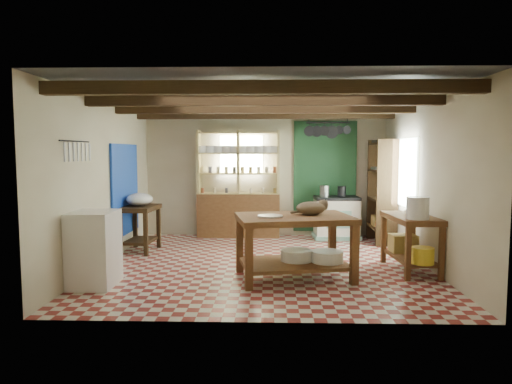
{
  "coord_description": "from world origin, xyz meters",
  "views": [
    {
      "loc": [
        0.08,
        -7.08,
        1.76
      ],
      "look_at": [
        -0.13,
        0.3,
        1.11
      ],
      "focal_mm": 32.0,
      "sensor_mm": 36.0,
      "label": 1
    }
  ],
  "objects_px": {
    "work_table": "(294,247)",
    "prep_table": "(140,229)",
    "cat": "(311,208)",
    "right_counter": "(411,243)",
    "stove": "(336,218)",
    "white_cabinet": "(94,249)"
  },
  "relations": [
    {
      "from": "stove",
      "to": "cat",
      "type": "relative_size",
      "value": 2.14
    },
    {
      "from": "work_table",
      "to": "white_cabinet",
      "type": "bearing_deg",
      "value": 178.02
    },
    {
      "from": "work_table",
      "to": "white_cabinet",
      "type": "height_order",
      "value": "white_cabinet"
    },
    {
      "from": "prep_table",
      "to": "white_cabinet",
      "type": "relative_size",
      "value": 0.83
    },
    {
      "from": "white_cabinet",
      "to": "prep_table",
      "type": "bearing_deg",
      "value": 89.18
    },
    {
      "from": "white_cabinet",
      "to": "cat",
      "type": "xyz_separation_m",
      "value": [
        2.89,
        0.52,
        0.48
      ]
    },
    {
      "from": "prep_table",
      "to": "right_counter",
      "type": "bearing_deg",
      "value": -11.28
    },
    {
      "from": "stove",
      "to": "right_counter",
      "type": "bearing_deg",
      "value": -76.41
    },
    {
      "from": "stove",
      "to": "right_counter",
      "type": "distance_m",
      "value": 2.62
    },
    {
      "from": "work_table",
      "to": "prep_table",
      "type": "height_order",
      "value": "work_table"
    },
    {
      "from": "white_cabinet",
      "to": "right_counter",
      "type": "relative_size",
      "value": 0.85
    },
    {
      "from": "right_counter",
      "to": "stove",
      "type": "bearing_deg",
      "value": 102.18
    },
    {
      "from": "work_table",
      "to": "right_counter",
      "type": "bearing_deg",
      "value": 3.04
    },
    {
      "from": "prep_table",
      "to": "cat",
      "type": "relative_size",
      "value": 1.98
    },
    {
      "from": "stove",
      "to": "cat",
      "type": "distance_m",
      "value": 3.02
    },
    {
      "from": "work_table",
      "to": "stove",
      "type": "height_order",
      "value": "work_table"
    },
    {
      "from": "work_table",
      "to": "cat",
      "type": "height_order",
      "value": "cat"
    },
    {
      "from": "work_table",
      "to": "right_counter",
      "type": "relative_size",
      "value": 1.34
    },
    {
      "from": "prep_table",
      "to": "cat",
      "type": "xyz_separation_m",
      "value": [
        2.87,
        -1.55,
        0.57
      ]
    },
    {
      "from": "stove",
      "to": "prep_table",
      "type": "distance_m",
      "value": 3.88
    },
    {
      "from": "white_cabinet",
      "to": "right_counter",
      "type": "distance_m",
      "value": 4.49
    },
    {
      "from": "work_table",
      "to": "prep_table",
      "type": "xyz_separation_m",
      "value": [
        -2.63,
        1.65,
        -0.03
      ]
    }
  ]
}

